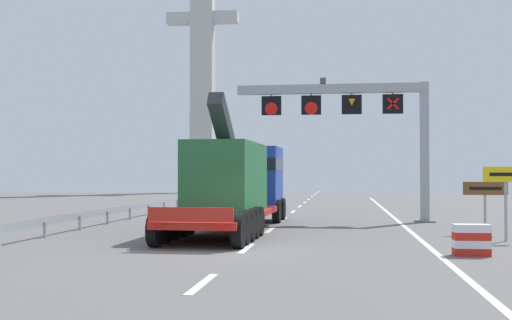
{
  "coord_description": "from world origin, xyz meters",
  "views": [
    {
      "loc": [
        3.44,
        -19.35,
        2.35
      ],
      "look_at": [
        -0.39,
        9.33,
        2.96
      ],
      "focal_mm": 44.92,
      "sensor_mm": 36.0,
      "label": 1
    }
  ],
  "objects": [
    {
      "name": "ground",
      "position": [
        0.0,
        0.0,
        0.0
      ],
      "size": [
        112.0,
        112.0,
        0.0
      ],
      "primitive_type": "plane",
      "color": "slate"
    },
    {
      "name": "guardrail_left",
      "position": [
        -7.32,
        13.79,
        0.56
      ],
      "size": [
        0.13,
        31.58,
        0.76
      ],
      "color": "#999EA3",
      "rests_on": "ground"
    },
    {
      "name": "crash_barrier_striped",
      "position": [
        7.11,
        -0.43,
        0.45
      ],
      "size": [
        1.02,
        0.53,
        0.9
      ],
      "color": "red",
      "rests_on": "ground"
    },
    {
      "name": "tourist_info_sign_brown",
      "position": [
        8.95,
        6.3,
        1.56
      ],
      "size": [
        1.67,
        0.15,
        2.03
      ],
      "color": "#9EA0A5",
      "rests_on": "ground"
    },
    {
      "name": "heavy_haul_truck_red",
      "position": [
        -0.95,
        7.82,
        1.99
      ],
      "size": [
        3.23,
        14.1,
        5.3
      ],
      "color": "red",
      "rests_on": "ground"
    },
    {
      "name": "exit_sign_yellow",
      "position": [
        9.09,
        3.73,
        1.97
      ],
      "size": [
        1.54,
        0.15,
        2.58
      ],
      "color": "#9EA0A5",
      "rests_on": "ground"
    },
    {
      "name": "bridge_pylon_distant",
      "position": [
        -13.72,
        58.71,
        17.97
      ],
      "size": [
        9.0,
        2.0,
        35.16
      ],
      "color": "#B7B7B2",
      "rests_on": "ground"
    },
    {
      "name": "overhead_lane_gantry",
      "position": [
        4.27,
        12.38,
        5.37
      ],
      "size": [
        9.6,
        0.9,
        7.07
      ],
      "color": "#9EA0A5",
      "rests_on": "ground"
    },
    {
      "name": "edge_line_right",
      "position": [
        6.2,
        12.0,
        0.01
      ],
      "size": [
        0.2,
        63.0,
        0.01
      ],
      "primitive_type": "cube",
      "color": "silver",
      "rests_on": "ground"
    },
    {
      "name": "lane_markings",
      "position": [
        0.5,
        29.48,
        0.01
      ],
      "size": [
        0.2,
        73.57,
        0.01
      ],
      "color": "silver",
      "rests_on": "ground"
    }
  ]
}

